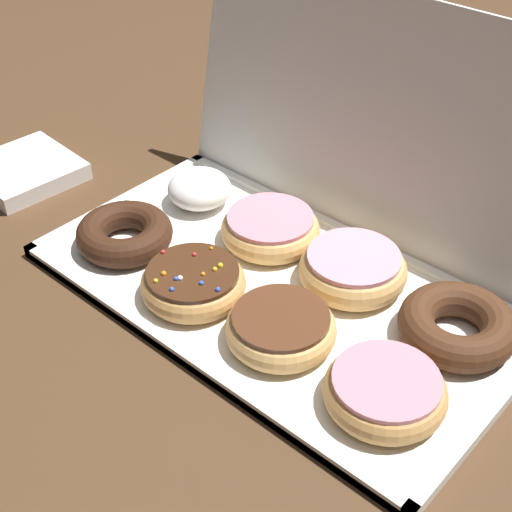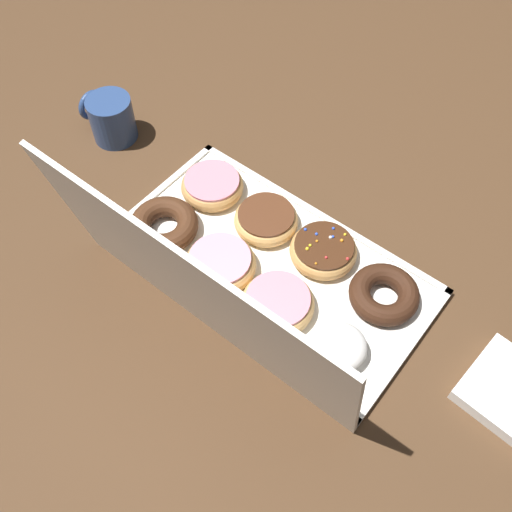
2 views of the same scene
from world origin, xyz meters
name	(u,v)px [view 1 (image 1 of 2)]	position (x,y,z in m)	size (l,w,h in m)	color
ground_plane	(275,295)	(0.00, 0.00, 0.00)	(3.00, 3.00, 0.00)	#4C331E
donut_box	(275,292)	(0.00, 0.00, 0.01)	(0.54, 0.29, 0.01)	white
box_lid_open	(377,124)	(0.00, 0.18, 0.14)	(0.54, 0.29, 0.01)	white
chocolate_cake_ring_donut_0	(124,234)	(-0.18, -0.06, 0.03)	(0.11, 0.11, 0.04)	#381E11
sprinkle_donut_1	(193,282)	(-0.06, -0.07, 0.03)	(0.12, 0.12, 0.04)	tan
chocolate_frosted_donut_2	(281,328)	(0.06, -0.06, 0.03)	(0.11, 0.11, 0.03)	tan
pink_frosted_donut_3	(385,391)	(0.18, -0.06, 0.03)	(0.12, 0.12, 0.04)	tan
powdered_filled_donut_4	(199,189)	(-0.18, 0.07, 0.03)	(0.08, 0.08, 0.04)	white
pink_frosted_donut_5	(270,228)	(-0.06, 0.06, 0.03)	(0.12, 0.12, 0.04)	tan
pink_frosted_donut_6	(353,269)	(0.06, 0.06, 0.03)	(0.12, 0.12, 0.04)	tan
chocolate_cake_ring_donut_7	(457,325)	(0.19, 0.06, 0.03)	(0.12, 0.12, 0.04)	#472816
napkin_stack	(25,171)	(-0.42, -0.04, 0.01)	(0.13, 0.13, 0.02)	white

